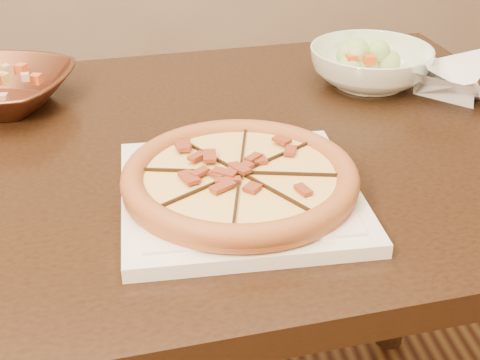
# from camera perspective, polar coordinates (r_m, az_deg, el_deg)

# --- Properties ---
(dining_table) EXTENTS (1.34, 0.94, 0.75)m
(dining_table) POSITION_cam_1_polar(r_m,az_deg,el_deg) (1.03, -6.97, -3.00)
(dining_table) COLOR black
(dining_table) RESTS_ON floor
(plate) EXTENTS (0.29, 0.29, 0.02)m
(plate) POSITION_cam_1_polar(r_m,az_deg,el_deg) (0.84, 0.00, -1.16)
(plate) COLOR white
(plate) RESTS_ON dining_table
(pizza) EXTENTS (0.29, 0.29, 0.03)m
(pizza) POSITION_cam_1_polar(r_m,az_deg,el_deg) (0.82, -0.00, 0.24)
(pizza) COLOR #B46F3D
(pizza) RESTS_ON plate
(salad_bowl) EXTENTS (0.25, 0.25, 0.07)m
(salad_bowl) POSITION_cam_1_polar(r_m,az_deg,el_deg) (1.21, 11.05, 9.51)
(salad_bowl) COLOR white
(salad_bowl) RESTS_ON dining_table
(salad) EXTENTS (0.08, 0.11, 0.04)m
(salad) POSITION_cam_1_polar(r_m,az_deg,el_deg) (1.19, 11.20, 11.81)
(salad) COLOR #BFE275
(salad) RESTS_ON salad_bowl
(cling_film) EXTENTS (0.17, 0.16, 0.05)m
(cling_film) POSITION_cam_1_polar(r_m,az_deg,el_deg) (1.19, 17.59, 7.90)
(cling_film) COLOR white
(cling_film) RESTS_ON dining_table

